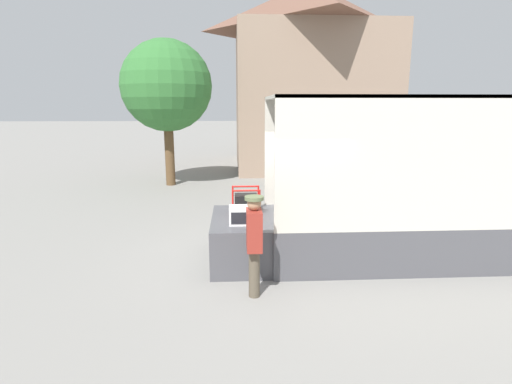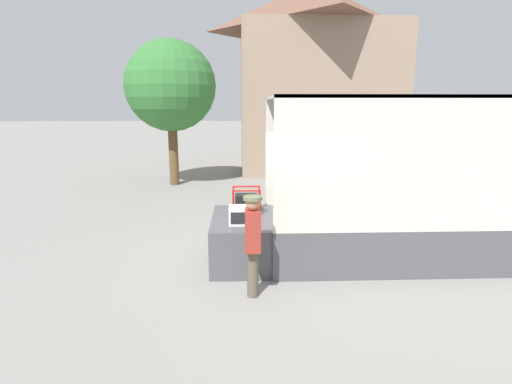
{
  "view_description": "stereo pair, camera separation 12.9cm",
  "coord_description": "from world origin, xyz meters",
  "px_view_note": "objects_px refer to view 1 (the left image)",
  "views": [
    {
      "loc": [
        -0.68,
        -7.57,
        3.03
      ],
      "look_at": [
        -0.26,
        -0.2,
        1.44
      ],
      "focal_mm": 28.0,
      "sensor_mm": 36.0,
      "label": 1
    },
    {
      "loc": [
        -0.55,
        -7.58,
        3.03
      ],
      "look_at": [
        -0.26,
        -0.2,
        1.44
      ],
      "focal_mm": 28.0,
      "sensor_mm": 36.0,
      "label": 2
    }
  ],
  "objects_px": {
    "portable_generator": "(247,203)",
    "street_tree": "(167,86)",
    "microwave": "(241,215)",
    "box_truck": "(463,213)",
    "worker_person": "(254,236)"
  },
  "relations": [
    {
      "from": "worker_person",
      "to": "portable_generator",
      "type": "bearing_deg",
      "value": 91.45
    },
    {
      "from": "box_truck",
      "to": "street_tree",
      "type": "height_order",
      "value": "street_tree"
    },
    {
      "from": "microwave",
      "to": "portable_generator",
      "type": "height_order",
      "value": "portable_generator"
    },
    {
      "from": "box_truck",
      "to": "street_tree",
      "type": "distance_m",
      "value": 11.13
    },
    {
      "from": "portable_generator",
      "to": "street_tree",
      "type": "relative_size",
      "value": 0.1
    },
    {
      "from": "box_truck",
      "to": "microwave",
      "type": "bearing_deg",
      "value": -174.78
    },
    {
      "from": "microwave",
      "to": "portable_generator",
      "type": "relative_size",
      "value": 0.79
    },
    {
      "from": "microwave",
      "to": "street_tree",
      "type": "xyz_separation_m",
      "value": [
        -2.62,
        8.48,
        2.72
      ]
    },
    {
      "from": "box_truck",
      "to": "portable_generator",
      "type": "xyz_separation_m",
      "value": [
        -4.37,
        0.41,
        0.18
      ]
    },
    {
      "from": "box_truck",
      "to": "portable_generator",
      "type": "relative_size",
      "value": 12.26
    },
    {
      "from": "microwave",
      "to": "street_tree",
      "type": "bearing_deg",
      "value": 107.16
    },
    {
      "from": "microwave",
      "to": "portable_generator",
      "type": "distance_m",
      "value": 0.83
    },
    {
      "from": "box_truck",
      "to": "worker_person",
      "type": "xyz_separation_m",
      "value": [
        -4.32,
        -1.57,
        0.12
      ]
    },
    {
      "from": "box_truck",
      "to": "microwave",
      "type": "relative_size",
      "value": 15.44
    },
    {
      "from": "microwave",
      "to": "street_tree",
      "type": "distance_m",
      "value": 9.28
    }
  ]
}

